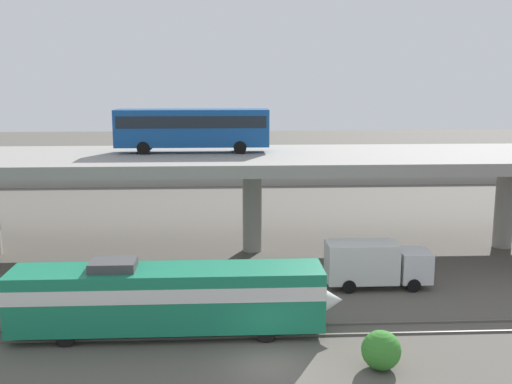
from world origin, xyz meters
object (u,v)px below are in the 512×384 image
transit_bus_on_overpass (192,126)px  parked_car_2 (377,162)px  parked_car_0 (55,163)px  parked_car_3 (54,168)px  service_truck_east (375,263)px  parked_car_1 (439,163)px  train_locomotive (183,295)px

transit_bus_on_overpass → parked_car_2: bearing=55.7°
parked_car_0 → parked_car_3: same height
service_truck_east → parked_car_1: size_ratio=1.57×
transit_bus_on_overpass → parked_car_1: size_ratio=2.76×
parked_car_2 → parked_car_3: same height
train_locomotive → parked_car_2: train_locomotive is taller
parked_car_2 → train_locomotive: bearing=-114.2°
parked_car_0 → parked_car_3: bearing=102.2°
parked_car_2 → parked_car_3: size_ratio=1.13×
train_locomotive → parked_car_0: size_ratio=3.91×
transit_bus_on_overpass → service_truck_east: size_ratio=1.76×
parked_car_1 → parked_car_3: same height
transit_bus_on_overpass → parked_car_3: size_ratio=2.97×
service_truck_east → parked_car_1: 47.83m
transit_bus_on_overpass → train_locomotive: bearing=-89.2°
parked_car_0 → parked_car_1: same height
parked_car_2 → transit_bus_on_overpass: bearing=-124.3°
parked_car_0 → parked_car_2: size_ratio=0.99×
parked_car_0 → service_truck_east: bearing=125.4°
train_locomotive → parked_car_1: (31.54, 50.59, -0.09)m
service_truck_east → parked_car_3: 52.16m
service_truck_east → parked_car_2: 46.06m
parked_car_0 → parked_car_1: size_ratio=1.04×
service_truck_east → parked_car_1: (19.49, 43.68, 0.46)m
service_truck_east → parked_car_1: service_truck_east is taller
train_locomotive → parked_car_2: size_ratio=3.87×
train_locomotive → transit_bus_on_overpass: bearing=90.8°
parked_car_0 → train_locomotive: bearing=111.4°
transit_bus_on_overpass → parked_car_0: bearing=119.8°
train_locomotive → service_truck_east: bearing=29.8°
transit_bus_on_overpass → parked_car_0: 42.03m
parked_car_0 → parked_car_2: (44.03, -1.48, -0.00)m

